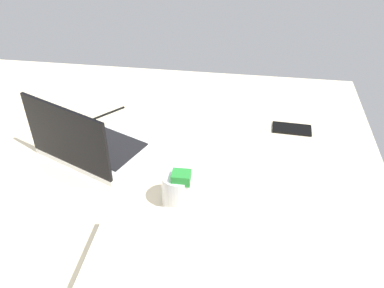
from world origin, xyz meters
TOP-DOWN VIEW (x-y plane):
  - bed_mattress at (0.00, 0.00)cm, footprint 180.00×140.00cm
  - laptop at (6.45, -2.96)cm, footprint 39.46×34.31cm
  - snack_cup at (-26.52, 15.70)cm, footprint 9.00×9.00cm
  - cell_phone at (-61.23, -27.87)cm, footprint 14.34×7.53cm
  - charger_cable at (9.29, -28.15)cm, footprint 11.87×12.99cm

SIDE VIEW (x-z plane):
  - bed_mattress at x=0.00cm, z-range 0.00..18.00cm
  - charger_cable at x=9.29cm, z-range 18.00..18.60cm
  - cell_phone at x=-61.23cm, z-range 18.00..18.80cm
  - laptop at x=6.45cm, z-range 10.91..33.91cm
  - snack_cup at x=-26.52cm, z-range 17.42..30.68cm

